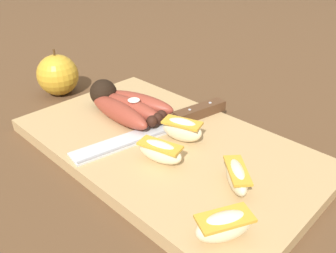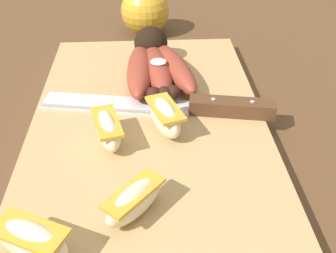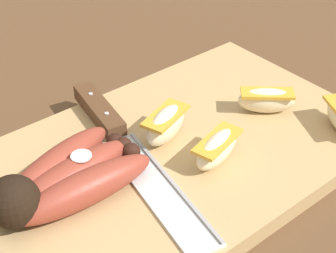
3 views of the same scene
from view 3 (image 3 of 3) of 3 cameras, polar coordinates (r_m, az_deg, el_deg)
ground_plane at (r=0.58m, az=0.49°, el=-3.99°), size 6.00×6.00×0.00m
cutting_board at (r=0.56m, az=-0.14°, el=-3.94°), size 0.46×0.27×0.02m
banana_bunch at (r=0.51m, az=-11.07°, el=-5.59°), size 0.16×0.10×0.05m
chefs_knife at (r=0.58m, az=-5.37°, el=-0.85°), size 0.08×0.28×0.02m
apple_wedge_near at (r=0.62m, az=10.43°, el=2.81°), size 0.06×0.06×0.03m
apple_wedge_middle at (r=0.57m, az=-0.25°, el=0.24°), size 0.07×0.04×0.04m
apple_wedge_extra at (r=0.54m, az=5.24°, el=-2.31°), size 0.07×0.04×0.03m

